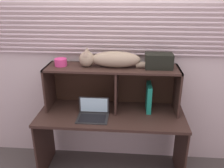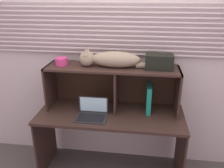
% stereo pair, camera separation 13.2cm
% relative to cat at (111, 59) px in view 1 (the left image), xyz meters
% --- Properties ---
extents(back_panel_with_blinds, '(4.40, 0.08, 2.50)m').
position_rel_cat_xyz_m(back_panel_with_blinds, '(0.01, 0.23, -0.09)').
color(back_panel_with_blinds, beige).
rests_on(back_panel_with_blinds, ground).
extents(desk, '(1.58, 0.63, 0.78)m').
position_rel_cat_xyz_m(desk, '(0.01, -0.12, -0.72)').
color(desk, '#35221C').
rests_on(desk, ground).
extents(hutch_shelf_unit, '(1.42, 0.36, 0.49)m').
position_rel_cat_xyz_m(hutch_shelf_unit, '(0.01, 0.04, -0.23)').
color(hutch_shelf_unit, '#35221C').
rests_on(hutch_shelf_unit, desk).
extents(cat, '(0.91, 0.18, 0.20)m').
position_rel_cat_xyz_m(cat, '(0.00, 0.00, 0.00)').
color(cat, gray).
rests_on(cat, hutch_shelf_unit).
extents(laptop, '(0.32, 0.24, 0.19)m').
position_rel_cat_xyz_m(laptop, '(-0.17, -0.21, -0.53)').
color(laptop, black).
rests_on(laptop, desk).
extents(binder_upright, '(0.05, 0.24, 0.30)m').
position_rel_cat_xyz_m(binder_upright, '(0.41, 0.00, -0.42)').
color(binder_upright, '#177F64').
rests_on(binder_upright, desk).
extents(book_stack, '(0.18, 0.21, 0.06)m').
position_rel_cat_xyz_m(book_stack, '(-0.21, 0.00, -0.54)').
color(book_stack, tan).
rests_on(book_stack, desk).
extents(small_basket, '(0.13, 0.13, 0.08)m').
position_rel_cat_xyz_m(small_basket, '(-0.54, 0.00, -0.04)').
color(small_basket, '#D03875').
rests_on(small_basket, hutch_shelf_unit).
extents(storage_box, '(0.28, 0.17, 0.15)m').
position_rel_cat_xyz_m(storage_box, '(0.49, 0.00, -0.01)').
color(storage_box, black).
rests_on(storage_box, hutch_shelf_unit).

